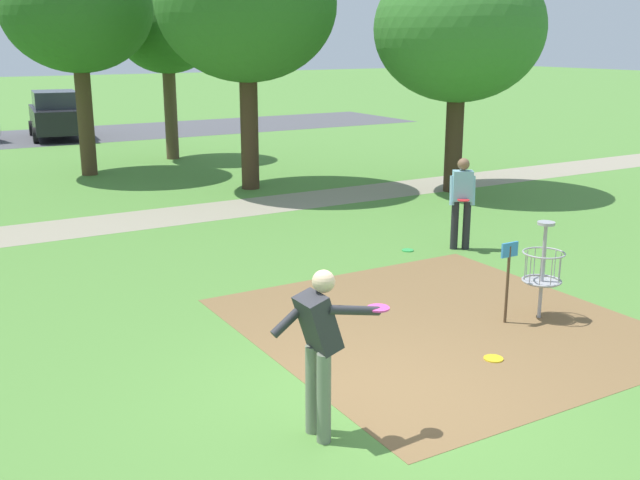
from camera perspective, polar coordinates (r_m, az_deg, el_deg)
name	(u,v)px	position (r m, az deg, el deg)	size (l,w,h in m)	color
ground_plane	(375,402)	(8.31, 4.21, -12.20)	(160.00, 160.00, 0.00)	#518438
dirt_tee_pad	(440,324)	(10.51, 9.09, -6.35)	(5.00, 5.23, 0.01)	brown
disc_golf_basket	(539,267)	(10.80, 16.30, -1.97)	(0.98, 0.58, 1.39)	#9E9EA3
player_foreground_watching	(462,198)	(14.07, 10.72, 3.14)	(0.48, 0.45, 1.71)	#232328
player_throwing	(320,343)	(7.23, -0.02, -7.84)	(1.11, 0.48, 1.71)	slate
frisbee_mid_grass	(408,250)	(14.01, 6.68, -0.78)	(0.22, 0.22, 0.02)	green
frisbee_far_left	(493,359)	(9.55, 13.03, -8.77)	(0.24, 0.24, 0.02)	gold
tree_near_left	(246,5)	(19.55, -5.61, 17.34)	(4.50, 4.50, 6.56)	#422D1E
tree_near_right	(77,9)	(22.54, -17.99, 16.34)	(4.13, 4.13, 6.38)	#4C3823
tree_mid_left	(459,30)	(19.38, 10.51, 15.44)	(4.19, 4.19, 5.83)	#422D1E
tree_mid_center	(167,31)	(25.00, -11.57, 15.29)	(3.21, 3.21, 5.46)	brown
parking_lot_strip	(5,139)	(32.22, -22.79, 7.07)	(36.00, 6.00, 0.01)	#4C4C51
parked_car_center_right	(56,115)	(31.78, -19.41, 8.97)	(2.36, 4.39, 1.84)	black
gravel_path	(122,222)	(16.66, -14.82, 1.33)	(40.00, 1.79, 0.00)	gray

